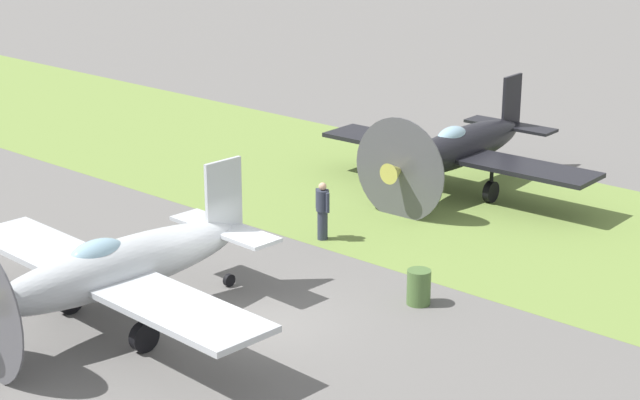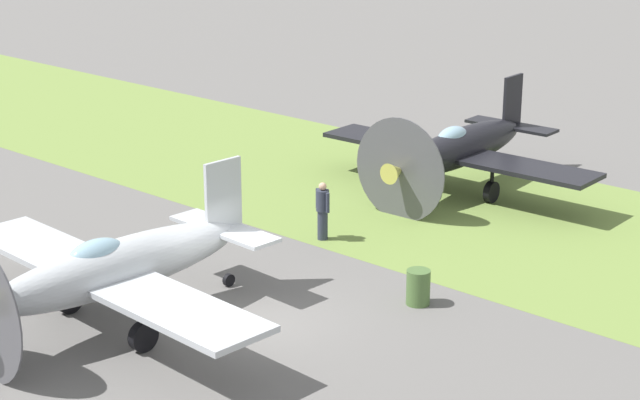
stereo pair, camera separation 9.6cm
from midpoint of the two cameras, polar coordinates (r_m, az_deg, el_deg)
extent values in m
plane|color=#605E5B|center=(26.13, -3.87, -6.28)|extent=(160.00, 160.00, 0.00)
cube|color=olive|center=(33.60, 8.62, -0.81)|extent=(120.00, 11.00, 0.01)
ellipsoid|color=#B2B7BC|center=(25.56, -10.69, -3.47)|extent=(1.63, 7.12, 1.29)
cube|color=#B2B7BC|center=(25.40, -11.44, -4.04)|extent=(10.05, 2.25, 0.15)
cube|color=#B2B7BC|center=(27.09, -5.27, 0.12)|extent=(0.16, 1.15, 1.97)
cube|color=#B2B7BC|center=(27.36, -5.22, -1.54)|extent=(3.37, 1.10, 0.10)
ellipsoid|color=#8CB2C6|center=(25.08, -11.91, -2.88)|extent=(0.80, 1.49, 0.73)
cylinder|color=black|center=(24.60, -9.48, -7.21)|extent=(0.26, 0.72, 0.71)
cylinder|color=black|center=(24.40, -9.54, -6.15)|extent=(0.12, 0.12, 1.00)
cylinder|color=black|center=(26.91, -13.33, -5.19)|extent=(0.26, 0.72, 0.71)
cylinder|color=black|center=(26.72, -13.40, -4.21)|extent=(0.12, 0.12, 1.00)
cylinder|color=black|center=(27.93, -4.97, -4.28)|extent=(0.14, 0.34, 0.33)
ellipsoid|color=black|center=(35.65, 7.49, 2.84)|extent=(1.51, 7.02, 1.27)
cube|color=black|center=(35.36, 7.12, 2.47)|extent=(9.90, 2.08, 0.14)
cube|color=black|center=(38.09, 10.11, 5.13)|extent=(0.14, 1.13, 1.95)
cube|color=black|center=(38.28, 10.05, 3.93)|extent=(3.31, 1.03, 0.10)
cone|color=#B7B24C|center=(32.65, 3.96, 1.53)|extent=(0.68, 0.74, 0.66)
cylinder|color=#4C4C51|center=(32.81, 4.17, 1.61)|extent=(3.28, 0.15, 3.28)
ellipsoid|color=#8CB2C6|center=(35.03, 6.97, 3.34)|extent=(0.77, 1.46, 0.72)
cylinder|color=black|center=(34.81, 9.02, 0.44)|extent=(0.25, 0.70, 0.70)
cylinder|color=black|center=(34.67, 9.06, 1.22)|extent=(0.12, 0.12, 0.99)
cylinder|color=black|center=(36.33, 5.00, 1.35)|extent=(0.25, 0.70, 0.70)
cylinder|color=black|center=(36.19, 5.02, 2.10)|extent=(0.12, 0.12, 0.99)
cylinder|color=black|center=(38.73, 10.01, 1.91)|extent=(0.13, 0.33, 0.33)
cylinder|color=#2D3342|center=(31.04, 0.05, -1.34)|extent=(0.30, 0.30, 0.88)
cylinder|color=#2D3342|center=(30.80, 0.05, -0.03)|extent=(0.38, 0.38, 0.62)
sphere|color=tan|center=(30.67, 0.05, 0.73)|extent=(0.23, 0.23, 0.23)
cylinder|color=#2D3342|center=(30.60, 0.32, -0.15)|extent=(0.11, 0.11, 0.59)
cylinder|color=#2D3342|center=(31.01, -0.22, 0.10)|extent=(0.11, 0.11, 0.59)
cylinder|color=#476633|center=(26.77, 5.19, -4.65)|extent=(0.60, 0.60, 0.90)
camera|label=1|loc=(0.05, -90.09, -0.03)|focal=59.98mm
camera|label=2|loc=(0.05, 89.91, 0.03)|focal=59.98mm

